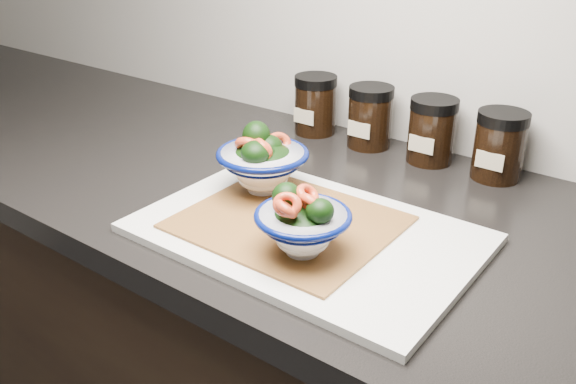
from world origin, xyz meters
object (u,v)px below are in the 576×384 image
Objects in this scene: bowl_right at (302,224)px; spice_jar_c at (432,130)px; spice_jar_b at (370,117)px; bowl_left at (263,162)px; cutting_board at (306,233)px; spice_jar_a at (315,104)px; spice_jar_d at (499,145)px.

bowl_right is 0.40m from spice_jar_c.
bowl_left is at bearing -93.43° from spice_jar_b.
cutting_board is at bearing 120.31° from bowl_right.
spice_jar_a is 0.12m from spice_jar_b.
spice_jar_b is (0.12, 0.00, 0.00)m from spice_jar_a.
spice_jar_c is at bearing 0.00° from spice_jar_a.
bowl_right reaches higher than cutting_board.
spice_jar_a is 1.00× the size of spice_jar_b.
spice_jar_c is 0.12m from spice_jar_d.
spice_jar_a is 1.00× the size of spice_jar_d.
bowl_left is 0.31m from spice_jar_a.
cutting_board is at bearing -57.10° from spice_jar_a.
spice_jar_a is 1.00× the size of spice_jar_c.
bowl_left is 0.19m from bowl_right.
spice_jar_a is 0.24m from spice_jar_c.
spice_jar_b is 0.24m from spice_jar_d.
cutting_board is 0.14m from bowl_left.
bowl_left reaches higher than spice_jar_d.
spice_jar_c is (0.02, 0.35, 0.05)m from cutting_board.
spice_jar_b is 1.00× the size of spice_jar_d.
bowl_right is at bearing -88.01° from spice_jar_c.
bowl_left reaches higher than spice_jar_a.
bowl_right is at bearing -57.45° from spice_jar_a.
bowl_left reaches higher than cutting_board.
bowl_left is at bearing -115.56° from spice_jar_c.
spice_jar_c is at bearing 180.00° from spice_jar_d.
bowl_right is at bearing -104.42° from spice_jar_d.
spice_jar_b is (-0.10, 0.35, 0.05)m from cutting_board.
bowl_right is (0.03, -0.06, 0.05)m from cutting_board.
spice_jar_b is at bearing 106.52° from cutting_board.
cutting_board is 3.98× the size of spice_jar_b.
bowl_left is at bearing -131.42° from spice_jar_d.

